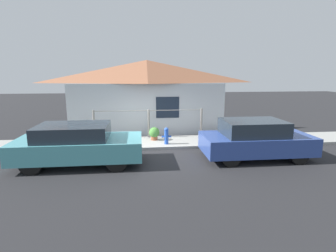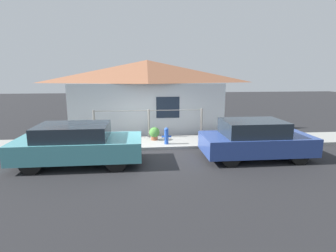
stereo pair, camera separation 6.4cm
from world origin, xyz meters
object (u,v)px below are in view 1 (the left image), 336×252
object	(u,v)px
car_left	(78,144)
car_right	(255,139)
fire_hydrant	(166,135)
potted_plant_near_hydrant	(154,133)

from	to	relation	value
car_left	car_right	size ratio (longest dim) A/B	1.08
fire_hydrant	potted_plant_near_hydrant	size ratio (longest dim) A/B	1.23
car_left	fire_hydrant	world-z (taller)	car_left
car_left	fire_hydrant	distance (m)	3.57
fire_hydrant	potted_plant_near_hydrant	bearing A→B (deg)	122.43
car_left	potted_plant_near_hydrant	size ratio (longest dim) A/B	7.27
car_right	car_left	bearing A→B (deg)	-179.90
car_left	car_right	xyz separation A→B (m)	(6.06, -0.00, -0.01)
car_left	car_right	distance (m)	6.06
fire_hydrant	potted_plant_near_hydrant	xyz separation A→B (m)	(-0.46, 0.72, -0.06)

